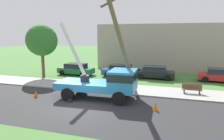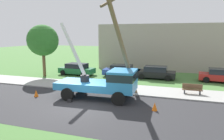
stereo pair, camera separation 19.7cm
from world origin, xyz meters
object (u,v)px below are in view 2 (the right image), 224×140
object	(u,v)px
parked_sedan_black	(155,72)
traffic_cone_behind	(36,93)
park_bench	(192,89)
parked_sedan_red	(221,76)
parked_sedan_green	(77,69)
parked_sedan_blue	(122,71)
traffic_cone_ahead	(155,107)
leaning_utility_pole	(122,45)
roadside_tree_near	(43,41)
utility_truck	(106,81)

from	to	relation	value
parked_sedan_black	traffic_cone_behind	bearing A→B (deg)	-129.80
park_bench	parked_sedan_red	bearing A→B (deg)	62.13
parked_sedan_green	parked_sedan_blue	distance (m)	5.65
traffic_cone_ahead	park_bench	xyz separation A→B (m)	(2.54, 4.71, 0.18)
parked_sedan_black	park_bench	bearing A→B (deg)	-57.08
leaning_utility_pole	traffic_cone_ahead	xyz separation A→B (m)	(2.82, -1.90, -3.94)
parked_sedan_black	park_bench	distance (m)	6.72
parked_sedan_red	roadside_tree_near	world-z (taller)	roadside_tree_near
utility_truck	parked_sedan_red	world-z (taller)	utility_truck
traffic_cone_ahead	parked_sedan_green	size ratio (longest dim) A/B	0.12
parked_sedan_red	utility_truck	bearing A→B (deg)	-135.96
parked_sedan_green	roadside_tree_near	bearing A→B (deg)	-148.98
leaning_utility_pole	parked_sedan_green	size ratio (longest dim) A/B	1.83
traffic_cone_behind	parked_sedan_green	bearing A→B (deg)	97.29
park_bench	roadside_tree_near	world-z (taller)	roadside_tree_near
parked_sedan_black	utility_truck	bearing A→B (deg)	-107.19
traffic_cone_behind	parked_sedan_blue	size ratio (longest dim) A/B	0.12
parked_sedan_green	parked_sedan_black	world-z (taller)	same
parked_sedan_green	leaning_utility_pole	bearing A→B (deg)	-44.75
parked_sedan_blue	roadside_tree_near	world-z (taller)	roadside_tree_near
utility_truck	traffic_cone_ahead	world-z (taller)	utility_truck
parked_sedan_red	parked_sedan_green	bearing A→B (deg)	-176.83
park_bench	leaning_utility_pole	bearing A→B (deg)	-152.31
utility_truck	parked_sedan_black	world-z (taller)	utility_truck
traffic_cone_behind	parked_sedan_green	xyz separation A→B (m)	(-1.21, 9.48, 0.43)
parked_sedan_green	parked_sedan_red	xyz separation A→B (m)	(16.41, 0.91, 0.00)
traffic_cone_behind	park_bench	xyz separation A→B (m)	(12.06, 4.45, 0.18)
traffic_cone_ahead	roadside_tree_near	xyz separation A→B (m)	(-14.04, 7.75, 3.99)
traffic_cone_ahead	parked_sedan_red	distance (m)	12.08
traffic_cone_ahead	traffic_cone_behind	distance (m)	9.52
utility_truck	traffic_cone_ahead	xyz separation A→B (m)	(3.88, -1.41, -1.13)
park_bench	traffic_cone_behind	bearing A→B (deg)	-159.75
traffic_cone_ahead	parked_sedan_blue	size ratio (longest dim) A/B	0.12
utility_truck	parked_sedan_black	size ratio (longest dim) A/B	1.55
utility_truck	parked_sedan_black	distance (m)	9.39
traffic_cone_ahead	parked_sedan_black	xyz separation A→B (m)	(-1.11, 10.35, 0.43)
leaning_utility_pole	roadside_tree_near	xyz separation A→B (m)	(-11.22, 5.85, 0.04)
traffic_cone_ahead	parked_sedan_green	bearing A→B (deg)	137.76
traffic_cone_behind	utility_truck	bearing A→B (deg)	11.47
leaning_utility_pole	parked_sedan_blue	world-z (taller)	leaning_utility_pole
leaning_utility_pole	parked_sedan_blue	size ratio (longest dim) A/B	1.85
traffic_cone_ahead	park_bench	world-z (taller)	park_bench
traffic_cone_ahead	roadside_tree_near	size ratio (longest dim) A/B	0.09
utility_truck	traffic_cone_behind	world-z (taller)	utility_truck
leaning_utility_pole	parked_sedan_blue	xyz separation A→B (m)	(-2.30, 8.50, -3.51)
leaning_utility_pole	parked_sedan_red	world-z (taller)	leaning_utility_pole
traffic_cone_ahead	traffic_cone_behind	xyz separation A→B (m)	(-9.52, 0.26, 0.00)
leaning_utility_pole	roadside_tree_near	distance (m)	12.66
utility_truck	parked_sedan_blue	distance (m)	9.10
traffic_cone_ahead	parked_sedan_green	world-z (taller)	parked_sedan_green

